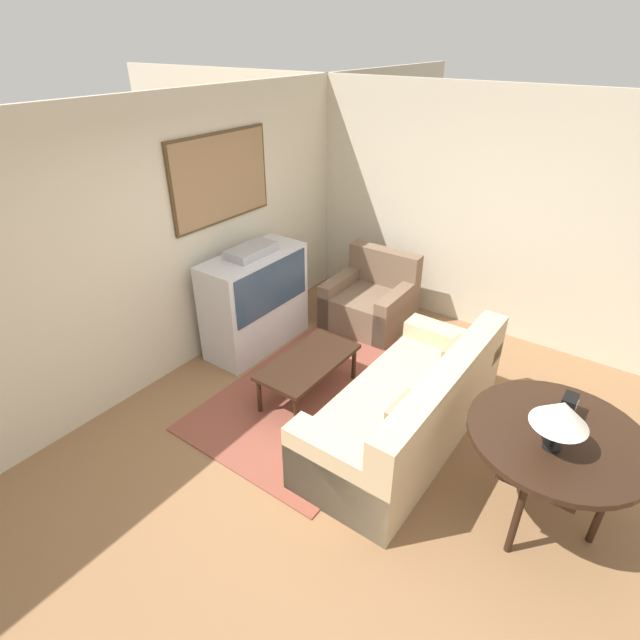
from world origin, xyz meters
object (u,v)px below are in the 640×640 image
object	(u,v)px
couch	(409,410)
tv	(255,300)
armchair	(371,302)
console_table	(557,441)
mantel_clock	(568,406)
coffee_table	(309,364)
table_lamp	(561,414)

from	to	relation	value
couch	tv	bearing A→B (deg)	-100.55
armchair	console_table	world-z (taller)	armchair
tv	couch	size ratio (longest dim) A/B	0.57
tv	mantel_clock	bearing A→B (deg)	-95.84
coffee_table	console_table	xyz separation A→B (m)	(-0.14, -2.21, 0.36)
armchair	console_table	xyz separation A→B (m)	(-1.72, -2.46, 0.44)
couch	console_table	size ratio (longest dim) A/B	1.80
tv	armchair	bearing A→B (deg)	-34.34
couch	armchair	distance (m)	2.04
tv	coffee_table	bearing A→B (deg)	-111.59
armchair	coffee_table	size ratio (longest dim) A/B	0.89
table_lamp	tv	bearing A→B (deg)	77.48
tv	armchair	size ratio (longest dim) A/B	1.31
couch	coffee_table	world-z (taller)	couch
couch	mantel_clock	bearing A→B (deg)	93.77
coffee_table	console_table	bearing A→B (deg)	-93.65
mantel_clock	armchair	bearing A→B (deg)	58.62
coffee_table	table_lamp	size ratio (longest dim) A/B	2.81
tv	mantel_clock	world-z (taller)	tv
couch	armchair	xyz separation A→B (m)	(1.57, 1.31, -0.03)
couch	coffee_table	size ratio (longest dim) A/B	2.04
couch	console_table	bearing A→B (deg)	82.70
couch	console_table	world-z (taller)	couch
coffee_table	console_table	size ratio (longest dim) A/B	0.88
armchair	coffee_table	xyz separation A→B (m)	(-1.58, -0.25, 0.09)
mantel_clock	couch	bearing A→B (deg)	93.52
table_lamp	console_table	bearing A→B (deg)	-4.13
armchair	console_table	size ratio (longest dim) A/B	0.79
tv	table_lamp	distance (m)	3.36
coffee_table	table_lamp	xyz separation A→B (m)	(-0.31, -2.20, 0.70)
console_table	mantel_clock	bearing A→B (deg)	2.86
table_lamp	mantel_clock	bearing A→B (deg)	-0.14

